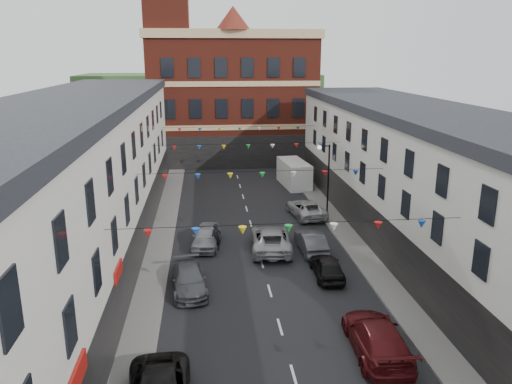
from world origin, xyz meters
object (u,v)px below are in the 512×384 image
object	(u,v)px
car_right_f	(306,208)
white_van	(294,174)
car_left_d	(189,279)
moving_car	(271,239)
car_left_e	(206,236)
car_right_c	(377,338)
street_lamp	(326,169)
pedestrian	(216,237)
car_right_d	(327,267)
car_right_e	(311,242)

from	to	relation	value
car_right_f	white_van	xyz separation A→B (m)	(0.77, 10.28, 0.58)
car_left_d	moving_car	bearing A→B (deg)	40.06
car_left_e	car_right_c	distance (m)	16.05
street_lamp	moving_car	world-z (taller)	street_lamp
street_lamp	pedestrian	size ratio (longest dim) A/B	3.16
car_right_d	moving_car	bearing A→B (deg)	-57.94
car_left_d	car_right_f	xyz separation A→B (m)	(9.48, 12.81, 0.03)
car_right_d	car_right_f	size ratio (longest dim) A/B	0.78
street_lamp	car_right_d	bearing A→B (deg)	-102.64
car_right_f	moving_car	distance (m)	8.11
car_left_d	moving_car	xyz separation A→B (m)	(5.54, 5.72, 0.13)
car_right_e	car_right_f	world-z (taller)	car_right_e
car_left_e	car_right_e	bearing A→B (deg)	-5.76
car_right_c	moving_car	xyz separation A→B (m)	(-3.14, 13.03, -0.00)
car_right_f	car_right_c	bearing A→B (deg)	80.07
street_lamp	moving_car	xyz separation A→B (m)	(-5.66, -7.72, -3.09)
moving_car	car_right_c	bearing A→B (deg)	107.89
car_right_e	street_lamp	bearing A→B (deg)	-111.29
car_left_e	white_van	world-z (taller)	white_van
car_right_c	car_left_d	bearing A→B (deg)	-37.48
car_left_d	car_right_c	size ratio (longest dim) A/B	0.84
car_right_c	car_right_e	xyz separation A→B (m)	(-0.44, 12.39, -0.10)
street_lamp	car_right_f	xyz separation A→B (m)	(-1.72, -0.63, -3.19)
car_left_d	pedestrian	xyz separation A→B (m)	(1.74, 6.05, 0.26)
white_van	street_lamp	bearing A→B (deg)	-90.33
moving_car	white_van	distance (m)	18.00
car_right_c	white_van	distance (m)	30.44
moving_car	white_van	bearing A→B (deg)	-100.83
car_right_e	pedestrian	xyz separation A→B (m)	(-6.51, 0.97, 0.23)
car_left_e	car_right_d	size ratio (longest dim) A/B	1.10
car_right_d	street_lamp	bearing A→B (deg)	-101.33
car_left_d	car_right_f	bearing A→B (deg)	47.65
street_lamp	car_right_c	xyz separation A→B (m)	(-2.51, -20.76, -3.09)
car_left_d	white_van	distance (m)	25.26
street_lamp	car_right_f	bearing A→B (deg)	-159.71
car_right_c	white_van	xyz separation A→B (m)	(1.56, 30.40, 0.48)
car_right_f	car_left_e	bearing A→B (deg)	27.78
moving_car	pedestrian	bearing A→B (deg)	-0.69
car_right_c	car_right_f	world-z (taller)	car_right_c
car_left_d	car_left_e	distance (m)	6.89
street_lamp	car_left_e	xyz separation A→B (m)	(-10.15, -6.64, -3.14)
pedestrian	car_right_c	bearing A→B (deg)	-66.12
white_van	moving_car	bearing A→B (deg)	-111.13
car_right_f	pedestrian	bearing A→B (deg)	33.45
pedestrian	moving_car	bearing A→B (deg)	-8.59
car_left_e	white_van	xyz separation A→B (m)	(9.20, 16.28, 0.53)
street_lamp	white_van	bearing A→B (deg)	95.63
moving_car	white_van	world-z (taller)	white_van
car_right_f	street_lamp	bearing A→B (deg)	-167.38
car_right_c	car_right_f	xyz separation A→B (m)	(0.80, 20.12, -0.10)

